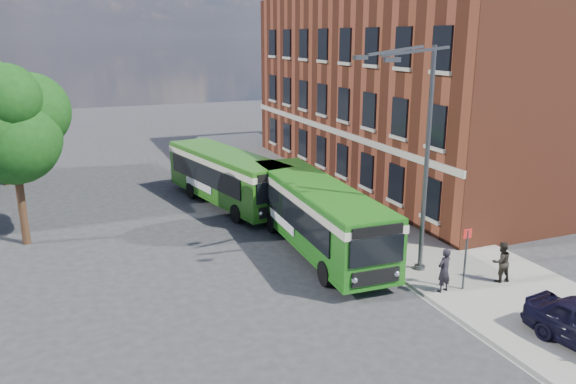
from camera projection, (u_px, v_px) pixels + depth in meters
name	position (u px, v px, depth m)	size (l,w,h in m)	color
ground	(283.00, 273.00, 22.83)	(120.00, 120.00, 0.00)	#29282B
pavement	(344.00, 201.00, 32.48)	(6.00, 48.00, 0.15)	gray
kerb_line	(296.00, 208.00, 31.40)	(0.12, 48.00, 0.01)	beige
brick_office	(414.00, 73.00, 36.73)	(12.10, 26.00, 14.20)	brown
street_lamp	(419.00, 158.00, 21.51)	(2.96, 2.38, 9.00)	#3D3F43
bus_stop_sign	(466.00, 255.00, 20.71)	(0.35, 0.08, 2.52)	#3D3F43
bus_front	(316.00, 210.00, 24.98)	(2.99, 11.36, 3.02)	#1E6516
bus_rear	(227.00, 173.00, 31.62)	(4.64, 10.46, 3.02)	#276517
pedestrian_a	(444.00, 270.00, 20.65)	(0.62, 0.40, 1.69)	black
pedestrian_b	(501.00, 262.00, 21.52)	(0.78, 0.61, 1.61)	black
tree_left	(13.00, 124.00, 24.57)	(4.89, 4.65, 8.26)	#372114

